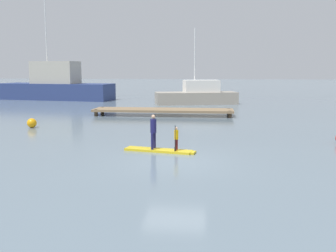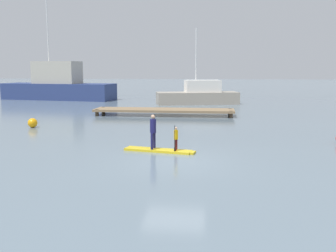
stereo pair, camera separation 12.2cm
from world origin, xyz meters
name	(u,v)px [view 1 (the left image)]	position (x,y,z in m)	size (l,w,h in m)	color
ground_plane	(175,161)	(0.00, 0.00, 0.00)	(240.00, 240.00, 0.00)	slate
paddleboard_near	(160,150)	(-0.84, 1.67, 0.05)	(3.26, 1.26, 0.10)	gold
paddler_adult	(153,129)	(-1.13, 1.74, 0.98)	(0.32, 0.49, 1.57)	#19194C
paddler_child_solo	(176,137)	(-0.09, 1.50, 0.68)	(0.22, 0.37, 1.13)	#4C1419
fishing_boat_white_large	(57,86)	(-16.70, 29.43, 1.61)	(13.73, 5.52, 13.77)	navy
fishing_boat_green_midground	(197,95)	(-0.01, 25.34, 0.94)	(8.70, 4.52, 7.69)	#9E9384
floating_dock	(163,110)	(-2.31, 15.07, 0.42)	(10.88, 2.38, 0.51)	#846B4C
mooring_buoy_near	(32,123)	(-9.69, 7.83, 0.29)	(0.59, 0.59, 0.59)	orange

